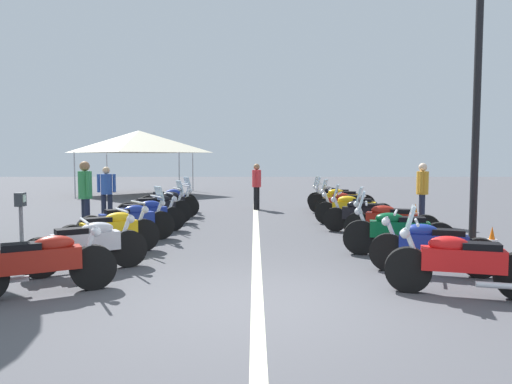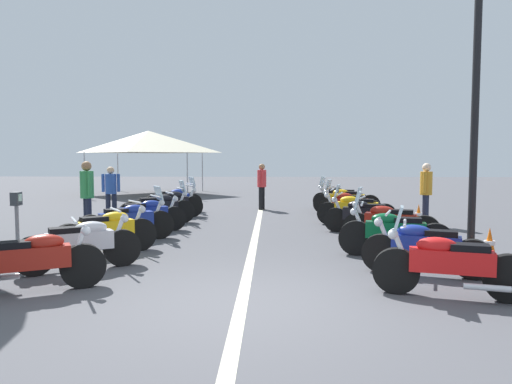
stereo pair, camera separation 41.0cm
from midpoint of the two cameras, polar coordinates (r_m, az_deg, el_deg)
name	(u,v)px [view 2 (the right image)]	position (r m, az deg, el deg)	size (l,w,h in m)	color
ground_plane	(241,305)	(6.16, 0.17, -13.38)	(80.00, 80.00, 0.00)	#4C4C51
lane_centre_stripe	(256,233)	(11.76, 0.99, -4.93)	(21.73, 0.16, 0.01)	beige
motorcycle_left_row_0	(32,261)	(7.14, -23.79, -7.55)	(1.09, 1.82, 1.00)	black
motorcycle_left_row_1	(81,243)	(8.29, -18.88, -5.83)	(1.20, 1.77, 0.99)	black
motorcycle_left_row_2	(107,231)	(9.52, -16.22, -4.47)	(1.32, 1.68, 1.00)	black
motorcycle_left_row_3	(128,220)	(10.84, -14.04, -3.33)	(1.29, 1.90, 1.21)	black
motorcycle_left_row_4	(145,215)	(12.05, -12.22, -2.65)	(1.16, 1.94, 0.99)	black
motorcycle_left_row_5	(158,207)	(13.49, -10.75, -1.82)	(1.11, 1.97, 1.21)	black
motorcycle_left_row_6	(169,203)	(14.74, -9.54, -1.34)	(1.25, 1.96, 1.01)	black
motorcycle_left_row_7	(174,199)	(16.09, -9.10, -0.88)	(1.20, 1.82, 1.20)	black
motorcycle_right_row_0	(448,263)	(6.92, 23.63, -7.83)	(0.87, 1.97, 1.20)	black
motorcycle_right_row_1	(424,247)	(8.05, 20.89, -6.20)	(0.93, 1.92, 0.99)	black
motorcycle_right_row_2	(394,232)	(9.31, 17.36, -4.59)	(0.81, 2.06, 1.22)	black
motorcycle_right_row_3	(389,222)	(10.79, 16.68, -3.44)	(0.95, 1.98, 1.21)	black
motorcycle_right_row_4	(364,215)	(12.04, 13.78, -2.65)	(0.88, 2.00, 1.19)	black
motorcycle_right_row_5	(355,209)	(13.34, 12.68, -2.00)	(0.87, 2.11, 0.99)	black
motorcycle_right_row_6	(349,204)	(14.67, 11.84, -1.42)	(1.00, 1.88, 1.19)	black
motorcycle_right_row_7	(345,200)	(15.95, 11.37, -0.92)	(0.87, 2.15, 1.21)	black
motorcycle_right_row_8	(340,197)	(17.21, 10.66, -0.59)	(0.96, 1.93, 1.19)	black
street_lamp_twin_globe	(477,58)	(10.17, 26.00, 14.23)	(0.32, 1.22, 5.53)	black
parking_meter	(17,216)	(8.69, -25.51, -2.60)	(0.18, 0.13, 1.29)	slate
traffic_cone_0	(419,216)	(13.56, 19.70, -2.73)	(0.36, 0.36, 0.61)	orange
traffic_cone_2	(489,245)	(9.60, 27.26, -5.70)	(0.36, 0.36, 0.61)	orange
bystander_0	(262,183)	(16.93, 1.39, 1.10)	(0.50, 0.32, 1.64)	black
bystander_1	(111,189)	(14.64, -16.20, 0.33)	(0.32, 0.52, 1.59)	#1E2338
bystander_2	(426,189)	(13.80, 20.48, 0.33)	(0.48, 0.32, 1.71)	#1E2338
bystander_4	(87,191)	(12.15, -18.66, 0.09)	(0.44, 0.36, 1.77)	#1E2338
event_tent	(149,142)	(24.68, -12.26, 5.89)	(5.26, 5.26, 3.20)	beige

